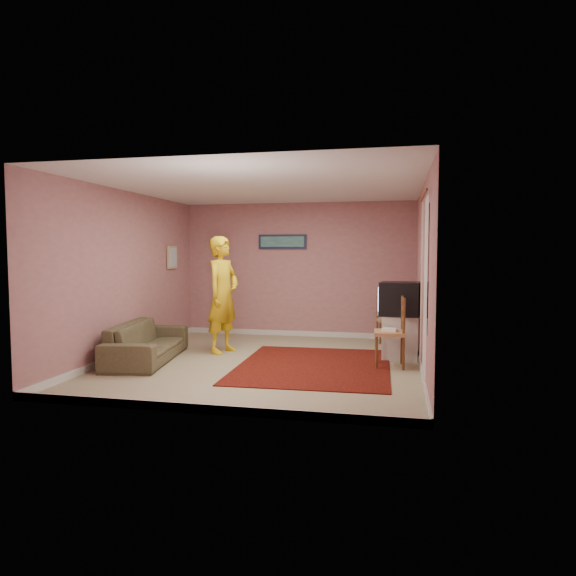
% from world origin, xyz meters
% --- Properties ---
extents(ground, '(5.00, 5.00, 0.00)m').
position_xyz_m(ground, '(0.00, 0.00, 0.00)').
color(ground, tan).
rests_on(ground, ground).
extents(wall_back, '(4.50, 0.02, 2.60)m').
position_xyz_m(wall_back, '(0.00, 2.50, 1.30)').
color(wall_back, '#AE7273').
rests_on(wall_back, ground).
extents(wall_front, '(4.50, 0.02, 2.60)m').
position_xyz_m(wall_front, '(0.00, -2.50, 1.30)').
color(wall_front, '#AE7273').
rests_on(wall_front, ground).
extents(wall_left, '(0.02, 5.00, 2.60)m').
position_xyz_m(wall_left, '(-2.25, 0.00, 1.30)').
color(wall_left, '#AE7273').
rests_on(wall_left, ground).
extents(wall_right, '(0.02, 5.00, 2.60)m').
position_xyz_m(wall_right, '(2.25, 0.00, 1.30)').
color(wall_right, '#AE7273').
rests_on(wall_right, ground).
extents(ceiling, '(4.50, 5.00, 0.02)m').
position_xyz_m(ceiling, '(0.00, 0.00, 2.60)').
color(ceiling, silver).
rests_on(ceiling, wall_back).
extents(baseboard_back, '(4.50, 0.02, 0.10)m').
position_xyz_m(baseboard_back, '(0.00, 2.49, 0.05)').
color(baseboard_back, silver).
rests_on(baseboard_back, ground).
extents(baseboard_front, '(4.50, 0.02, 0.10)m').
position_xyz_m(baseboard_front, '(0.00, -2.49, 0.05)').
color(baseboard_front, silver).
rests_on(baseboard_front, ground).
extents(baseboard_left, '(0.02, 5.00, 0.10)m').
position_xyz_m(baseboard_left, '(-2.24, 0.00, 0.05)').
color(baseboard_left, silver).
rests_on(baseboard_left, ground).
extents(baseboard_right, '(0.02, 5.00, 0.10)m').
position_xyz_m(baseboard_right, '(2.24, 0.00, 0.05)').
color(baseboard_right, silver).
rests_on(baseboard_right, ground).
extents(window, '(0.01, 1.10, 1.50)m').
position_xyz_m(window, '(2.24, -0.90, 1.45)').
color(window, black).
rests_on(window, wall_right).
extents(curtain_sheer, '(0.01, 0.75, 2.10)m').
position_xyz_m(curtain_sheer, '(2.23, -1.05, 1.25)').
color(curtain_sheer, white).
rests_on(curtain_sheer, wall_right).
extents(curtain_floral, '(0.01, 0.35, 2.10)m').
position_xyz_m(curtain_floral, '(2.21, -0.35, 1.25)').
color(curtain_floral, beige).
rests_on(curtain_floral, wall_right).
extents(curtain_rod, '(0.02, 1.40, 0.02)m').
position_xyz_m(curtain_rod, '(2.20, -0.90, 2.32)').
color(curtain_rod, brown).
rests_on(curtain_rod, wall_right).
extents(picture_back, '(0.95, 0.04, 0.28)m').
position_xyz_m(picture_back, '(-0.30, 2.47, 1.85)').
color(picture_back, '#141D39').
rests_on(picture_back, wall_back).
extents(picture_left, '(0.04, 0.38, 0.42)m').
position_xyz_m(picture_left, '(-2.22, 1.60, 1.55)').
color(picture_left, tan).
rests_on(picture_left, wall_left).
extents(area_rug, '(2.23, 2.75, 0.01)m').
position_xyz_m(area_rug, '(0.74, -0.09, 0.01)').
color(area_rug, black).
rests_on(area_rug, ground).
extents(tv_cabinet, '(0.53, 0.48, 0.67)m').
position_xyz_m(tv_cabinet, '(1.95, 0.71, 0.34)').
color(tv_cabinet, silver).
rests_on(tv_cabinet, ground).
extents(crt_tv, '(0.65, 0.59, 0.51)m').
position_xyz_m(crt_tv, '(1.94, 0.71, 0.93)').
color(crt_tv, black).
rests_on(crt_tv, tv_cabinet).
extents(chair_a, '(0.45, 0.43, 0.45)m').
position_xyz_m(chair_a, '(1.75, 2.13, 0.51)').
color(chair_a, tan).
rests_on(chair_a, ground).
extents(dvd_player, '(0.32, 0.24, 0.05)m').
position_xyz_m(dvd_player, '(1.75, 2.13, 0.45)').
color(dvd_player, '#AEADB2').
rests_on(dvd_player, chair_a).
extents(blue_throw, '(0.38, 0.05, 0.39)m').
position_xyz_m(blue_throw, '(1.75, 2.20, 0.68)').
color(blue_throw, '#9BCAFE').
rests_on(blue_throw, chair_a).
extents(chair_b, '(0.46, 0.48, 0.55)m').
position_xyz_m(chair_b, '(1.81, 0.11, 0.62)').
color(chair_b, tan).
rests_on(chair_b, ground).
extents(game_console, '(0.23, 0.19, 0.04)m').
position_xyz_m(game_console, '(1.81, 0.11, 0.54)').
color(game_console, white).
rests_on(game_console, chair_b).
extents(sofa, '(1.08, 2.07, 0.58)m').
position_xyz_m(sofa, '(-1.80, -0.24, 0.29)').
color(sofa, brown).
rests_on(sofa, ground).
extents(person, '(0.63, 0.80, 1.90)m').
position_xyz_m(person, '(-0.88, 0.62, 0.95)').
color(person, gold).
rests_on(person, ground).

